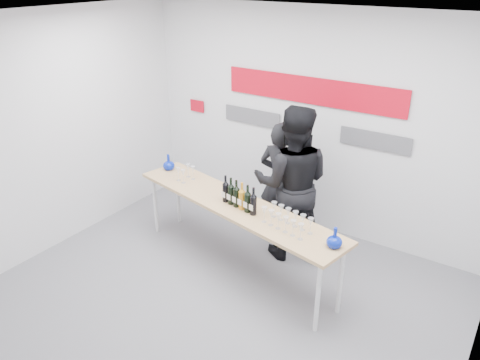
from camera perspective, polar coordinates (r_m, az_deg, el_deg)
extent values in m
plane|color=slate|center=(5.51, -1.83, -13.72)|extent=(5.00, 5.00, 0.00)
cube|color=silver|center=(6.35, 8.56, 6.83)|extent=(5.00, 0.04, 3.00)
cube|color=red|center=(6.20, 8.70, 10.71)|extent=(2.50, 0.02, 0.35)
cube|color=#59595E|center=(6.74, 1.47, 7.73)|extent=(0.90, 0.02, 0.22)
cube|color=#59595E|center=(6.03, 16.13, 4.65)|extent=(0.90, 0.02, 0.22)
cube|color=red|center=(7.30, -5.26, 8.98)|extent=(0.25, 0.02, 0.18)
cube|color=tan|center=(5.48, -0.58, -3.04)|extent=(3.02, 1.18, 0.04)
cylinder|color=silver|center=(6.54, -10.28, -2.97)|extent=(0.05, 0.05, 0.85)
cylinder|color=silver|center=(4.85, 9.47, -13.89)|extent=(0.05, 0.05, 0.85)
cylinder|color=silver|center=(6.74, -7.55, -1.89)|extent=(0.05, 0.05, 0.85)
cylinder|color=silver|center=(5.12, 12.17, -11.82)|extent=(0.05, 0.05, 0.85)
imported|color=black|center=(6.19, 4.91, -0.22)|extent=(0.61, 0.41, 1.64)
imported|color=black|center=(5.75, 6.35, -0.47)|extent=(1.19, 1.08, 1.98)
cylinder|color=black|center=(6.38, 4.90, -7.68)|extent=(0.20, 0.20, 0.02)
cylinder|color=black|center=(5.99, 5.18, -1.15)|extent=(0.02, 0.02, 1.64)
sphere|color=black|center=(5.65, 5.34, 6.42)|extent=(0.05, 0.05, 0.05)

